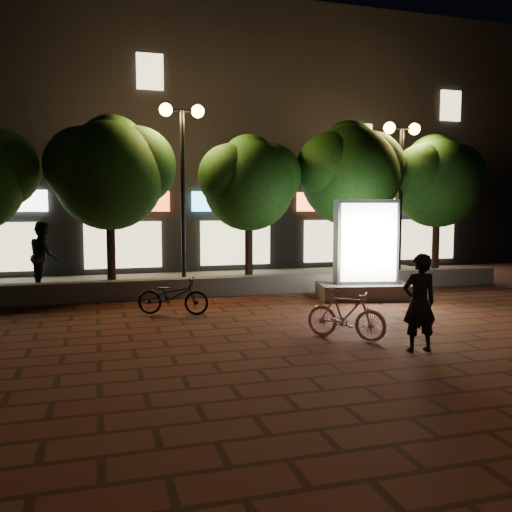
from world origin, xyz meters
name	(u,v)px	position (x,y,z in m)	size (l,w,h in m)	color
ground	(297,324)	(0.00, 0.00, 0.00)	(80.00, 80.00, 0.00)	#4E2B18
retaining_wall	(245,285)	(0.00, 4.00, 0.25)	(16.00, 0.45, 0.50)	slate
sidewalk	(224,281)	(0.00, 6.50, 0.04)	(16.00, 5.00, 0.08)	slate
building_block	(189,146)	(-0.01, 12.99, 5.00)	(28.00, 8.12, 11.30)	black
tree_left	(111,169)	(-3.45, 5.46, 3.44)	(3.60, 3.00, 4.89)	black
tree_mid	(250,179)	(0.55, 5.46, 3.22)	(3.24, 2.70, 4.50)	black
tree_right	(351,170)	(3.86, 5.46, 3.57)	(3.72, 3.10, 5.07)	black
tree_far_right	(438,178)	(7.05, 5.46, 3.37)	(3.48, 2.90, 4.76)	black
street_lamp_left	(182,149)	(-1.50, 5.20, 4.03)	(1.26, 0.36, 5.18)	black
street_lamp_right	(401,160)	(5.50, 5.20, 3.89)	(1.26, 0.36, 4.98)	black
ad_kiosk	(365,259)	(2.79, 2.39, 1.04)	(2.57, 1.64, 2.58)	slate
scooter_pink	(346,314)	(0.37, -1.45, 0.45)	(0.42, 1.49, 0.90)	#EEA1BC
rider	(419,303)	(1.14, -2.56, 0.81)	(0.59, 0.39, 1.62)	black
scooter_parked	(173,296)	(-2.29, 1.71, 0.42)	(0.55, 1.59, 0.84)	black
pedestrian	(44,256)	(-5.31, 5.93, 1.04)	(0.93, 0.72, 1.91)	black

